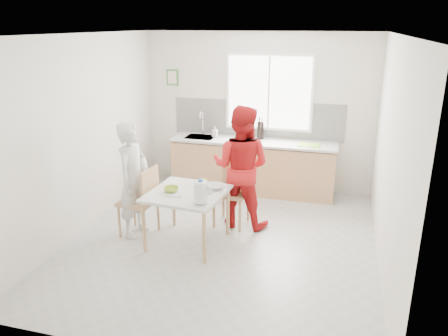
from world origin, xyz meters
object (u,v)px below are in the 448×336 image
at_px(bowl_green, 171,189).
at_px(milk_jug, 201,192).
at_px(chair_left, 142,199).
at_px(person_red, 241,167).
at_px(dining_table, 187,198).
at_px(bowl_white, 215,187).
at_px(wine_bottle_a, 259,130).
at_px(wine_bottle_b, 262,130).
at_px(person_white, 134,180).
at_px(chair_far, 233,187).

xyz_separation_m(bowl_green, milk_jug, (0.50, -0.28, 0.13)).
bearing_deg(milk_jug, chair_left, 164.38).
bearing_deg(person_red, bowl_green, 51.95).
xyz_separation_m(dining_table, chair_left, (-0.67, 0.06, -0.11)).
relative_size(bowl_green, milk_jug, 0.66).
xyz_separation_m(chair_left, bowl_white, (0.99, 0.16, 0.22)).
height_order(chair_left, bowl_white, chair_left).
height_order(dining_table, bowl_green, bowl_green).
height_order(wine_bottle_a, wine_bottle_b, wine_bottle_a).
relative_size(person_red, bowl_white, 7.68).
bearing_deg(dining_table, bowl_green, -171.29).
bearing_deg(person_white, dining_table, -90.00).
bearing_deg(dining_table, wine_bottle_a, 76.61).
height_order(person_red, milk_jug, person_red).
distance_m(dining_table, bowl_white, 0.40).
xyz_separation_m(person_white, milk_jug, (1.09, -0.38, 0.09)).
relative_size(person_white, bowl_green, 8.34).
bearing_deg(bowl_white, bowl_green, -154.36).
xyz_separation_m(dining_table, chair_far, (0.43, 0.79, -0.11)).
relative_size(bowl_green, wine_bottle_b, 0.64).
height_order(chair_left, wine_bottle_b, wine_bottle_b).
bearing_deg(milk_jug, person_red, 82.34).
bearing_deg(bowl_white, chair_left, -170.95).
distance_m(person_red, milk_jug, 1.10).
bearing_deg(wine_bottle_a, chair_left, -119.22).
distance_m(dining_table, person_red, 0.96).
height_order(person_white, bowl_green, person_white).
distance_m(wine_bottle_a, wine_bottle_b, 0.07).
distance_m(person_white, bowl_white, 1.13).
bearing_deg(wine_bottle_a, milk_jug, -95.17).
bearing_deg(chair_far, person_white, -144.24).
height_order(chair_far, bowl_white, chair_far).
relative_size(bowl_green, bowl_white, 0.83).
distance_m(bowl_green, milk_jug, 0.59).
xyz_separation_m(bowl_white, milk_jug, (-0.02, -0.53, 0.13)).
height_order(chair_left, wine_bottle_a, wine_bottle_a).
distance_m(bowl_white, wine_bottle_a, 2.02).
distance_m(chair_left, bowl_green, 0.53).
distance_m(chair_far, person_red, 0.35).
distance_m(chair_far, milk_jug, 1.16).
relative_size(chair_left, person_white, 0.62).
relative_size(chair_far, person_white, 0.63).
height_order(chair_left, bowl_green, chair_left).
distance_m(chair_left, milk_jug, 1.09).
distance_m(bowl_white, wine_bottle_b, 2.08).
xyz_separation_m(person_red, bowl_green, (-0.75, -0.79, -0.12)).
distance_m(chair_left, person_red, 1.44).
bearing_deg(person_white, milk_jug, -104.01).
relative_size(chair_far, milk_jug, 3.43).
relative_size(bowl_white, wine_bottle_b, 0.77).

